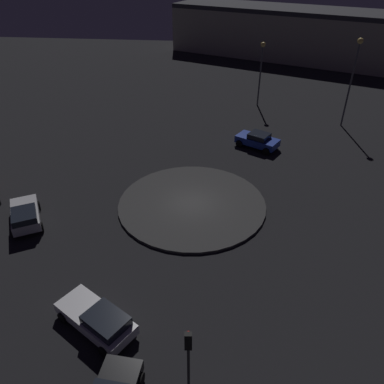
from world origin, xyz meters
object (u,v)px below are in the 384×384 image
at_px(car_white, 98,319).
at_px(streetlamp_northwest_near, 354,68).
at_px(streetlamp_west, 261,63).
at_px(store_building, 284,33).
at_px(traffic_light_east, 188,352).
at_px(car_blue, 258,140).
at_px(car_silver, 25,215).

bearing_deg(car_white, streetlamp_northwest_near, -90.98).
bearing_deg(streetlamp_west, streetlamp_northwest_near, 58.79).
bearing_deg(store_building, streetlamp_west, 100.50).
bearing_deg(traffic_light_east, car_white, 54.54).
height_order(traffic_light_east, streetlamp_west, streetlamp_west).
relative_size(car_blue, traffic_light_east, 1.05).
bearing_deg(store_building, car_white, 98.36).
height_order(streetlamp_west, store_building, store_building).
bearing_deg(car_white, car_blue, -80.20).
bearing_deg(streetlamp_northwest_near, store_building, -173.23).
bearing_deg(car_blue, streetlamp_northwest_near, 63.93).
relative_size(traffic_light_east, store_building, 0.11).
relative_size(car_white, car_blue, 1.07).
height_order(streetlamp_northwest_near, store_building, streetlamp_northwest_near).
bearing_deg(car_white, car_silver, -13.69).
bearing_deg(car_white, store_building, -72.12).
bearing_deg(traffic_light_east, streetlamp_northwest_near, -28.60).
height_order(car_blue, store_building, store_building).
distance_m(car_silver, streetlamp_west, 31.41).
height_order(car_silver, streetlamp_northwest_near, streetlamp_northwest_near).
bearing_deg(streetlamp_northwest_near, streetlamp_west, -121.21).
relative_size(streetlamp_northwest_near, store_building, 0.23).
bearing_deg(streetlamp_west, car_silver, -33.90).
xyz_separation_m(car_silver, streetlamp_northwest_near, (-20.40, 26.30, 5.41)).
distance_m(traffic_light_east, store_building, 62.64).
xyz_separation_m(car_silver, store_building, (-50.92, 22.67, 3.21)).
distance_m(streetlamp_west, store_building, 25.68).
bearing_deg(store_building, streetlamp_northwest_near, 119.25).
height_order(car_white, traffic_light_east, traffic_light_east).
bearing_deg(traffic_light_east, streetlamp_west, -12.35).
bearing_deg(car_silver, store_building, -52.83).
height_order(car_white, store_building, store_building).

